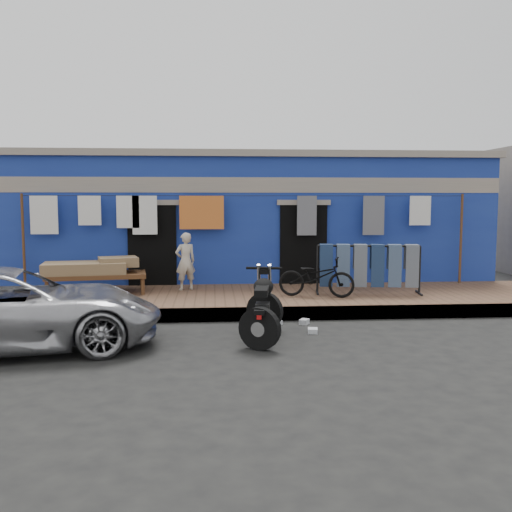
{
  "coord_description": "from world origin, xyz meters",
  "views": [
    {
      "loc": [
        -0.81,
        -8.69,
        2.21
      ],
      "look_at": [
        0.0,
        2.0,
        1.15
      ],
      "focal_mm": 40.0,
      "sensor_mm": 36.0,
      "label": 1
    }
  ],
  "objects_px": {
    "bicycle": "(316,273)",
    "motorcycle": "(262,305)",
    "jeans_rack": "(368,268)",
    "charpoy": "(97,276)",
    "car": "(10,308)",
    "seated_person": "(185,261)"
  },
  "relations": [
    {
      "from": "car",
      "to": "charpoy",
      "type": "relative_size",
      "value": 1.99
    },
    {
      "from": "charpoy",
      "to": "bicycle",
      "type": "bearing_deg",
      "value": -9.54
    },
    {
      "from": "car",
      "to": "motorcycle",
      "type": "bearing_deg",
      "value": -96.77
    },
    {
      "from": "charpoy",
      "to": "seated_person",
      "type": "bearing_deg",
      "value": 10.52
    },
    {
      "from": "bicycle",
      "to": "jeans_rack",
      "type": "height_order",
      "value": "jeans_rack"
    },
    {
      "from": "car",
      "to": "jeans_rack",
      "type": "xyz_separation_m",
      "value": [
        6.22,
        3.12,
        0.15
      ]
    },
    {
      "from": "bicycle",
      "to": "jeans_rack",
      "type": "distance_m",
      "value": 1.19
    },
    {
      "from": "motorcycle",
      "to": "car",
      "type": "bearing_deg",
      "value": -165.76
    },
    {
      "from": "bicycle",
      "to": "jeans_rack",
      "type": "xyz_separation_m",
      "value": [
        1.15,
        0.3,
        0.04
      ]
    },
    {
      "from": "bicycle",
      "to": "motorcycle",
      "type": "height_order",
      "value": "bicycle"
    },
    {
      "from": "bicycle",
      "to": "charpoy",
      "type": "distance_m",
      "value": 4.59
    },
    {
      "from": "seated_person",
      "to": "charpoy",
      "type": "distance_m",
      "value": 1.89
    },
    {
      "from": "seated_person",
      "to": "jeans_rack",
      "type": "xyz_separation_m",
      "value": [
        3.84,
        -0.8,
        -0.09
      ]
    },
    {
      "from": "motorcycle",
      "to": "seated_person",
      "type": "bearing_deg",
      "value": 119.64
    },
    {
      "from": "motorcycle",
      "to": "jeans_rack",
      "type": "height_order",
      "value": "jeans_rack"
    },
    {
      "from": "car",
      "to": "bicycle",
      "type": "xyz_separation_m",
      "value": [
        5.07,
        2.82,
        0.11
      ]
    },
    {
      "from": "car",
      "to": "charpoy",
      "type": "height_order",
      "value": "car"
    },
    {
      "from": "charpoy",
      "to": "jeans_rack",
      "type": "height_order",
      "value": "jeans_rack"
    },
    {
      "from": "car",
      "to": "bicycle",
      "type": "relative_size",
      "value": 2.94
    },
    {
      "from": "bicycle",
      "to": "charpoy",
      "type": "xyz_separation_m",
      "value": [
        -4.53,
        0.76,
        -0.13
      ]
    },
    {
      "from": "charpoy",
      "to": "jeans_rack",
      "type": "distance_m",
      "value": 5.7
    },
    {
      "from": "car",
      "to": "motorcycle",
      "type": "xyz_separation_m",
      "value": [
        3.76,
        0.39,
        -0.08
      ]
    }
  ]
}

